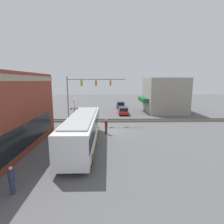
% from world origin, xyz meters
% --- Properties ---
extents(ground_plane, '(120.00, 120.00, 0.00)m').
position_xyz_m(ground_plane, '(0.00, 0.00, 0.00)').
color(ground_plane, '#565659').
extents(shop_building, '(8.43, 8.70, 7.00)m').
position_xyz_m(shop_building, '(14.00, -11.22, 3.49)').
color(shop_building, gray).
rests_on(shop_building, ground).
extents(city_bus, '(12.04, 2.59, 3.11)m').
position_xyz_m(city_bus, '(-5.20, 2.80, 1.72)').
color(city_bus, white).
rests_on(city_bus, ground).
extents(traffic_signal_gantry, '(0.42, 8.65, 7.05)m').
position_xyz_m(traffic_signal_gantry, '(4.45, 3.71, 5.28)').
color(traffic_signal_gantry, gray).
rests_on(traffic_signal_gantry, ground).
extents(crossing_signal, '(1.41, 1.18, 3.81)m').
position_xyz_m(crossing_signal, '(3.95, 5.39, 2.30)').
color(crossing_signal, gray).
rests_on(crossing_signal, ground).
extents(rail_track_near, '(2.60, 60.00, 0.15)m').
position_xyz_m(rail_track_near, '(6.00, 0.00, 0.03)').
color(rail_track_near, '#332D28').
rests_on(rail_track_near, ground).
extents(parked_car_red, '(4.59, 1.82, 1.39)m').
position_xyz_m(parked_car_red, '(11.60, -2.60, 0.65)').
color(parked_car_red, '#B21E19').
rests_on(parked_car_red, ground).
extents(parked_car_blue, '(4.58, 1.82, 1.54)m').
position_xyz_m(parked_car_blue, '(19.17, -2.60, 0.71)').
color(parked_car_blue, navy).
rests_on(parked_car_blue, ground).
extents(pedestrian_near_bus, '(0.34, 0.34, 1.85)m').
position_xyz_m(pedestrian_near_bus, '(-1.26, 0.55, 0.95)').
color(pedestrian_near_bus, '#473828').
rests_on(pedestrian_near_bus, ground).
extents(pedestrian_by_lamp, '(0.34, 0.34, 1.69)m').
position_xyz_m(pedestrian_by_lamp, '(-12.63, 5.79, 0.86)').
color(pedestrian_by_lamp, '#2D3351').
rests_on(pedestrian_by_lamp, ground).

